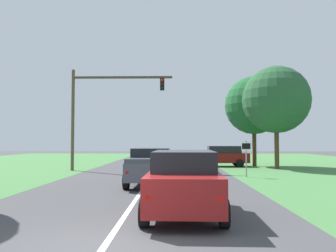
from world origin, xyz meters
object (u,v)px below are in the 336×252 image
(red_suv_near, at_px, (184,181))
(extra_tree_1, at_px, (254,105))
(crossing_suv_far, at_px, (222,156))
(oak_tree_right, at_px, (276,100))
(keep_moving_sign, at_px, (246,154))
(pickup_truck_lead, at_px, (151,166))
(traffic_light, at_px, (99,104))

(red_suv_near, relative_size, extra_tree_1, 0.57)
(crossing_suv_far, bearing_deg, oak_tree_right, -33.30)
(oak_tree_right, relative_size, extra_tree_1, 1.03)
(keep_moving_sign, xyz_separation_m, oak_tree_right, (3.79, 6.53, 4.13))
(pickup_truck_lead, height_order, oak_tree_right, oak_tree_right)
(keep_moving_sign, bearing_deg, oak_tree_right, 59.87)
(traffic_light, bearing_deg, extra_tree_1, 21.56)
(pickup_truck_lead, height_order, extra_tree_1, extra_tree_1)
(pickup_truck_lead, xyz_separation_m, keep_moving_sign, (5.58, 4.21, 0.49))
(red_suv_near, distance_m, extra_tree_1, 22.40)
(keep_moving_sign, bearing_deg, traffic_light, 155.55)
(red_suv_near, distance_m, pickup_truck_lead, 7.05)
(keep_moving_sign, relative_size, oak_tree_right, 0.27)
(oak_tree_right, height_order, extra_tree_1, oak_tree_right)
(traffic_light, bearing_deg, pickup_truck_lead, -62.49)
(crossing_suv_far, bearing_deg, pickup_truck_lead, -111.74)
(traffic_light, height_order, keep_moving_sign, traffic_light)
(keep_moving_sign, distance_m, extra_tree_1, 10.88)
(extra_tree_1, bearing_deg, pickup_truck_lead, -120.80)
(red_suv_near, bearing_deg, extra_tree_1, 71.76)
(keep_moving_sign, height_order, crossing_suv_far, keep_moving_sign)
(keep_moving_sign, xyz_separation_m, crossing_suv_far, (-0.24, 9.18, -0.51))
(red_suv_near, height_order, extra_tree_1, extra_tree_1)
(pickup_truck_lead, bearing_deg, traffic_light, 117.51)
(pickup_truck_lead, height_order, traffic_light, traffic_light)
(pickup_truck_lead, relative_size, traffic_light, 0.66)
(oak_tree_right, distance_m, crossing_suv_far, 6.69)
(traffic_light, relative_size, oak_tree_right, 0.93)
(oak_tree_right, bearing_deg, extra_tree_1, 108.31)
(pickup_truck_lead, xyz_separation_m, traffic_light, (-4.60, 8.84, 4.13))
(crossing_suv_far, distance_m, extra_tree_1, 5.44)
(oak_tree_right, relative_size, crossing_suv_far, 1.77)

